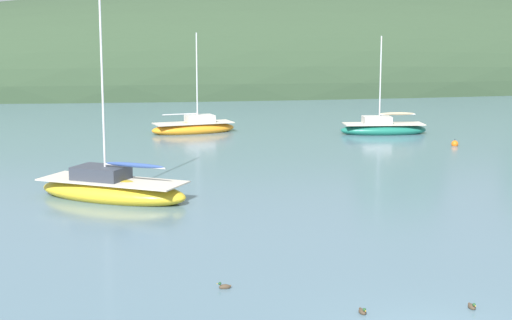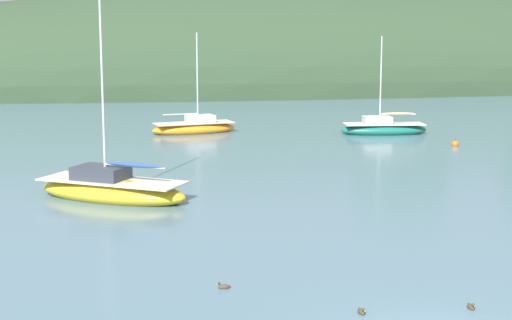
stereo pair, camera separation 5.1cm
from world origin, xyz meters
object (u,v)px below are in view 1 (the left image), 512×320
(mooring_buoy_outer, at_px, (455,144))
(sailboat_yellow_far, at_px, (194,128))
(duck_lone_right, at_px, (472,307))
(duck_straggler, at_px, (362,312))
(sailboat_blue_center, at_px, (112,189))
(sailboat_cream_ketch, at_px, (383,128))
(duck_lone_left, at_px, (225,287))

(mooring_buoy_outer, bearing_deg, sailboat_yellow_far, 147.41)
(mooring_buoy_outer, distance_m, duck_lone_right, 29.95)
(sailboat_yellow_far, distance_m, duck_straggler, 36.46)
(sailboat_blue_center, distance_m, mooring_buoy_outer, 24.40)
(mooring_buoy_outer, bearing_deg, duck_lone_right, -115.43)
(mooring_buoy_outer, bearing_deg, sailboat_cream_ketch, 110.66)
(duck_lone_right, bearing_deg, sailboat_yellow_far, 93.55)
(mooring_buoy_outer, bearing_deg, duck_straggler, -120.66)
(sailboat_blue_center, distance_m, sailboat_cream_ketch, 26.00)
(sailboat_cream_ketch, bearing_deg, mooring_buoy_outer, -69.34)
(sailboat_blue_center, height_order, duck_lone_right, sailboat_blue_center)
(mooring_buoy_outer, relative_size, duck_lone_left, 1.27)
(sailboat_blue_center, bearing_deg, duck_straggler, -69.48)
(sailboat_blue_center, relative_size, duck_lone_left, 24.83)
(sailboat_yellow_far, xyz_separation_m, duck_lone_left, (-3.93, -33.65, -0.31))
(duck_lone_left, bearing_deg, sailboat_yellow_far, 83.34)
(mooring_buoy_outer, bearing_deg, duck_lone_left, -128.51)
(duck_straggler, xyz_separation_m, duck_lone_right, (3.01, -0.28, 0.00))
(sailboat_cream_ketch, height_order, duck_lone_right, sailboat_cream_ketch)
(sailboat_blue_center, distance_m, sailboat_yellow_far, 21.78)
(sailboat_blue_center, height_order, duck_lone_left, sailboat_blue_center)
(sailboat_yellow_far, height_order, mooring_buoy_outer, sailboat_yellow_far)
(duck_lone_left, bearing_deg, sailboat_cream_ketch, 61.06)
(mooring_buoy_outer, height_order, duck_straggler, mooring_buoy_outer)
(sailboat_cream_ketch, height_order, duck_straggler, sailboat_cream_ketch)
(sailboat_blue_center, relative_size, duck_straggler, 24.94)
(mooring_buoy_outer, xyz_separation_m, duck_lone_right, (-12.86, -27.05, -0.07))
(duck_straggler, distance_m, duck_lone_left, 4.25)
(sailboat_blue_center, distance_m, duck_lone_right, 18.28)
(sailboat_yellow_far, bearing_deg, mooring_buoy_outer, -32.59)
(sailboat_blue_center, distance_m, duck_straggler, 16.76)
(sailboat_yellow_far, bearing_deg, sailboat_cream_ketch, -14.99)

